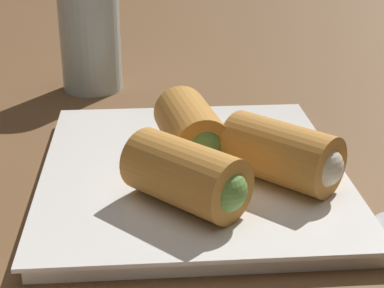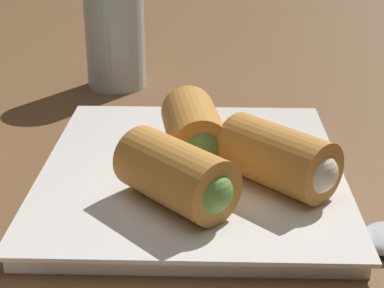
{
  "view_description": "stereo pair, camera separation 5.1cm",
  "coord_description": "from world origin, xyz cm",
  "views": [
    {
      "loc": [
        -47.45,
        4.47,
        25.58
      ],
      "look_at": [
        -0.61,
        0.81,
        5.38
      ],
      "focal_mm": 60.0,
      "sensor_mm": 36.0,
      "label": 1
    },
    {
      "loc": [
        -47.57,
        -0.61,
        25.58
      ],
      "look_at": [
        -0.61,
        0.81,
        5.38
      ],
      "focal_mm": 60.0,
      "sensor_mm": 36.0,
      "label": 2
    }
  ],
  "objects": [
    {
      "name": "table_surface",
      "position": [
        0.0,
        0.0,
        1.0
      ],
      "size": [
        180.0,
        140.0,
        2.0
      ],
      "color": "brown",
      "rests_on": "ground"
    },
    {
      "name": "serving_plate",
      "position": [
        -0.61,
        0.81,
        2.76
      ],
      "size": [
        27.62,
        23.97,
        1.5
      ],
      "color": "white",
      "rests_on": "table_surface"
    },
    {
      "name": "roll_front_left",
      "position": [
        1.1,
        0.65,
        5.85
      ],
      "size": [
        9.67,
        6.0,
        4.69
      ],
      "color": "#C68438",
      "rests_on": "serving_plate"
    },
    {
      "name": "roll_front_right",
      "position": [
        -4.28,
        -6.0,
        5.85
      ],
      "size": [
        9.38,
        9.38,
        4.69
      ],
      "color": "#C68438",
      "rests_on": "serving_plate"
    },
    {
      "name": "roll_back_left",
      "position": [
        -7.39,
        1.45,
        5.85
      ],
      "size": [
        9.43,
        9.32,
        4.69
      ],
      "color": "#C68438",
      "rests_on": "serving_plate"
    },
    {
      "name": "drinking_glass",
      "position": [
        24.48,
        10.41,
        8.36
      ],
      "size": [
        6.8,
        6.8,
        12.71
      ],
      "color": "silver",
      "rests_on": "table_surface"
    }
  ]
}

